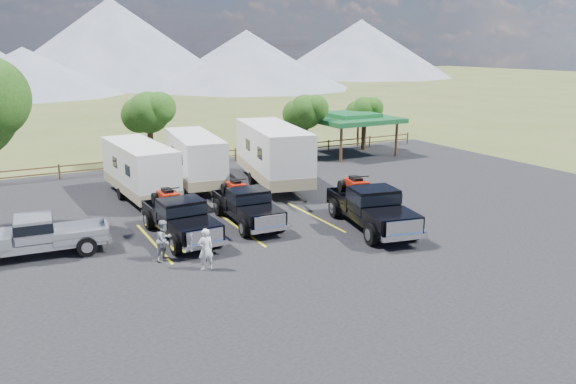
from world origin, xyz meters
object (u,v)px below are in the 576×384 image
trailer_right (273,154)px  person_b (164,240)px  rig_right (371,206)px  trailer_center (195,159)px  rig_center (247,204)px  trailer_left (140,170)px  pavilion (351,118)px  pickup_silver (39,235)px  rig_left (180,216)px  person_a (206,249)px

trailer_right → person_b: bearing=-124.8°
rig_right → trailer_center: (-4.44, 11.43, 0.58)m
rig_center → rig_right: bearing=-32.0°
trailer_left → person_b: 9.76m
rig_right → trailer_left: 12.92m
pavilion → trailer_left: (-17.63, -5.55, -1.16)m
rig_right → trailer_right: 9.51m
pavilion → trailer_left: size_ratio=0.71×
pickup_silver → person_b: 5.12m
rig_left → person_b: rig_left is taller
pavilion → person_b: bearing=-141.6°
rig_left → rig_right: bearing=-20.8°
pavilion → trailer_right: trailer_right is taller
pavilion → person_b: size_ratio=3.81×
rig_right → trailer_center: trailer_center is taller
person_b → rig_left: bearing=25.5°
pavilion → rig_left: 21.94m
rig_left → person_b: 2.74m
rig_right → person_b: size_ratio=4.13×
rig_center → person_a: bearing=-126.0°
pavilion → trailer_right: (-9.83, -6.18, -0.88)m
trailer_left → trailer_right: 7.82m
pickup_silver → person_a: 7.00m
pavilion → person_a: (-18.04, -16.86, -1.94)m
pavilion → rig_left: size_ratio=1.05×
rig_left → trailer_left: trailer_left is taller
rig_left → rig_center: 3.46m
rig_right → pavilion: bearing=69.7°
pavilion → pickup_silver: pavilion is taller
pavilion → rig_right: 18.43m
pavilion → person_a: bearing=-136.9°
pavilion → pickup_silver: 26.49m
trailer_left → trailer_right: (7.79, -0.63, 0.27)m
trailer_center → trailer_right: size_ratio=0.87×
trailer_left → trailer_right: trailer_right is taller
trailer_center → pickup_silver: 12.40m
rig_center → rig_right: 5.79m
pavilion → rig_left: (-17.73, -12.80, -1.80)m
pavilion → rig_center: bearing=-139.3°
trailer_left → pickup_silver: 8.92m
trailer_center → trailer_right: (4.19, -1.96, 0.25)m
person_a → rig_left: bearing=-95.0°
rig_right → rig_center: bearing=155.8°
trailer_right → person_a: bearing=-116.4°
rig_left → trailer_right: bearing=38.5°
rig_left → person_a: 4.07m
rig_left → rig_right: rig_right is taller
rig_center → trailer_left: (-3.32, 6.75, 0.69)m
trailer_left → person_a: (-0.41, -11.31, -0.78)m
rig_center → trailer_center: bearing=91.3°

